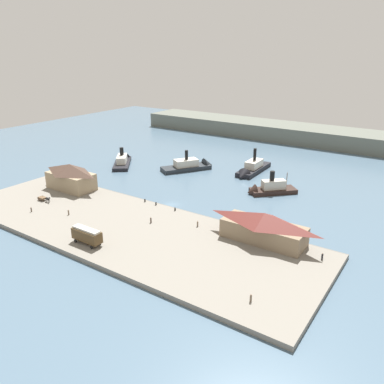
% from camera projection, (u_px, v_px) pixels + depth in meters
% --- Properties ---
extents(ground_plane, '(320.00, 320.00, 0.00)m').
position_uv_depth(ground_plane, '(171.00, 205.00, 123.58)').
color(ground_plane, slate).
extents(quay_promenade, '(110.00, 36.00, 1.20)m').
position_uv_depth(quay_promenade, '(123.00, 228.00, 106.31)').
color(quay_promenade, gray).
rests_on(quay_promenade, ground).
extents(seawall_edge, '(110.00, 0.80, 1.00)m').
position_uv_depth(seawall_edge, '(164.00, 207.00, 120.61)').
color(seawall_edge, '#666159').
rests_on(seawall_edge, ground).
extents(ferry_shed_west_terminal, '(16.84, 8.96, 8.81)m').
position_uv_depth(ferry_shed_west_terminal, '(71.00, 176.00, 132.48)').
color(ferry_shed_west_terminal, '#998466').
rests_on(ferry_shed_west_terminal, quay_promenade).
extents(ferry_shed_central_terminal, '(21.26, 8.31, 7.56)m').
position_uv_depth(ferry_shed_central_terminal, '(264.00, 227.00, 96.72)').
color(ferry_shed_central_terminal, '#847056').
rests_on(ferry_shed_central_terminal, quay_promenade).
extents(street_tram, '(8.36, 2.90, 4.13)m').
position_uv_depth(street_tram, '(87.00, 235.00, 95.76)').
color(street_tram, '#4C381E').
rests_on(street_tram, quay_promenade).
extents(horse_cart, '(5.50, 1.70, 1.87)m').
position_uv_depth(horse_cart, '(44.00, 198.00, 123.01)').
color(horse_cart, brown).
rests_on(horse_cart, quay_promenade).
extents(pedestrian_walking_west, '(0.41, 0.41, 1.64)m').
position_uv_depth(pedestrian_walking_west, '(69.00, 212.00, 112.90)').
color(pedestrian_walking_west, '#6B5B4C').
rests_on(pedestrian_walking_west, quay_promenade).
extents(pedestrian_at_waters_edge, '(0.42, 0.42, 1.68)m').
position_uv_depth(pedestrian_at_waters_edge, '(151.00, 220.00, 107.77)').
color(pedestrian_at_waters_edge, '#4C3D33').
rests_on(pedestrian_at_waters_edge, quay_promenade).
extents(pedestrian_near_cart, '(0.42, 0.42, 1.71)m').
position_uv_depth(pedestrian_near_cart, '(251.00, 298.00, 74.22)').
color(pedestrian_near_cart, '#6B5B4C').
rests_on(pedestrian_near_cart, quay_promenade).
extents(pedestrian_near_east_shed, '(0.37, 0.37, 1.51)m').
position_uv_depth(pedestrian_near_east_shed, '(31.00, 210.00, 115.00)').
color(pedestrian_near_east_shed, '#4C3D33').
rests_on(pedestrian_near_east_shed, quay_promenade).
extents(pedestrian_near_west_shed, '(0.42, 0.42, 1.69)m').
position_uv_depth(pedestrian_near_west_shed, '(322.00, 257.00, 89.04)').
color(pedestrian_near_west_shed, '#232328').
rests_on(pedestrian_near_west_shed, quay_promenade).
extents(pedestrian_by_tram, '(0.40, 0.40, 1.60)m').
position_uv_depth(pedestrian_by_tram, '(198.00, 224.00, 105.58)').
color(pedestrian_by_tram, '#6B5B4C').
rests_on(pedestrian_by_tram, quay_promenade).
extents(mooring_post_east, '(0.44, 0.44, 0.90)m').
position_uv_depth(mooring_post_east, '(145.00, 200.00, 122.53)').
color(mooring_post_east, black).
rests_on(mooring_post_east, quay_promenade).
extents(mooring_post_center_east, '(0.44, 0.44, 0.90)m').
position_uv_depth(mooring_post_center_east, '(156.00, 204.00, 120.04)').
color(mooring_post_center_east, black).
rests_on(mooring_post_center_east, quay_promenade).
extents(mooring_post_center_west, '(0.44, 0.44, 0.90)m').
position_uv_depth(mooring_post_center_west, '(175.00, 209.00, 115.96)').
color(mooring_post_center_west, black).
rests_on(mooring_post_center_west, quay_promenade).
extents(mooring_post_west, '(0.44, 0.44, 0.90)m').
position_uv_depth(mooring_post_west, '(56.00, 177.00, 145.03)').
color(mooring_post_west, black).
rests_on(mooring_post_west, quay_promenade).
extents(ferry_outer_harbor, '(15.96, 16.06, 9.73)m').
position_uv_depth(ferry_outer_harbor, '(268.00, 189.00, 132.79)').
color(ferry_outer_harbor, black).
rests_on(ferry_outer_harbor, ground).
extents(ferry_near_quay, '(17.30, 21.83, 10.44)m').
position_uv_depth(ferry_near_quay, '(192.00, 166.00, 159.13)').
color(ferry_near_quay, '#23282D').
rests_on(ferry_near_quay, ground).
extents(ferry_approaching_east, '(6.79, 23.29, 11.36)m').
position_uv_depth(ferry_approaching_east, '(251.00, 170.00, 153.86)').
color(ferry_approaching_east, black).
rests_on(ferry_approaching_east, ground).
extents(ferry_moored_east, '(17.36, 19.84, 9.55)m').
position_uv_depth(ferry_moored_east, '(123.00, 160.00, 167.00)').
color(ferry_moored_east, black).
rests_on(ferry_moored_east, ground).
extents(far_headland, '(180.00, 24.00, 8.00)m').
position_uv_depth(far_headland, '(295.00, 133.00, 207.52)').
color(far_headland, '#60665B').
rests_on(far_headland, ground).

